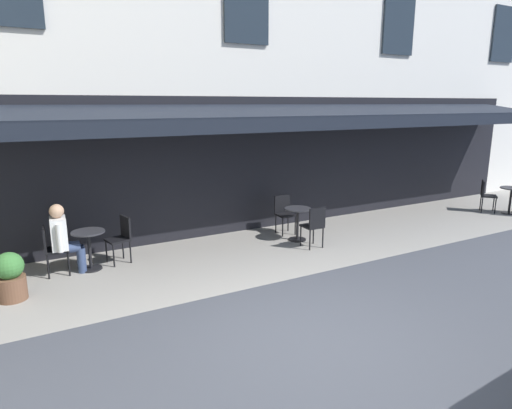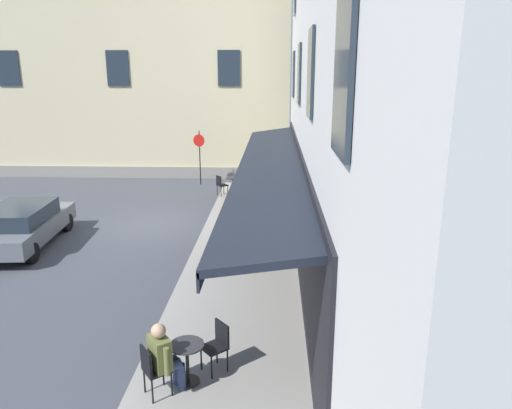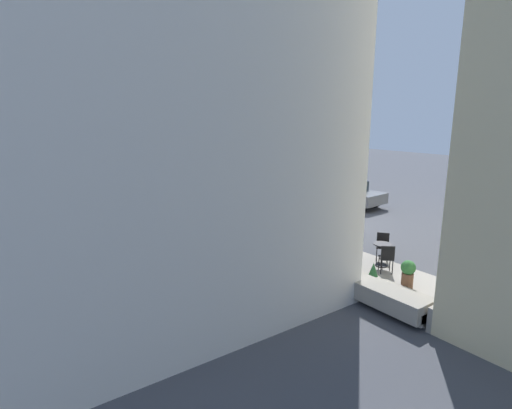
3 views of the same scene
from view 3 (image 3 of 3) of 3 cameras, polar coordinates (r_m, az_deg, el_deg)
The scene contains 24 objects.
ground_plane at distance 18.45m, azimuth 10.23°, elevation -2.65°, with size 70.00×70.00×0.00m, color #42444C.
sidewalk_cafe_terrace at distance 18.84m, azimuth -4.21°, elevation -2.16°, with size 20.50×3.20×0.01m, color gray.
cafe_building_facade at distance 16.88m, azimuth -25.35°, elevation 20.67°, with size 20.00×10.70×15.00m.
back_alley_steps at distance 11.04m, azimuth 18.39°, elevation -12.34°, with size 2.40×1.75×0.60m.
cafe_table_near_entrance at distance 23.87m, azimuth -10.16°, elevation 2.01°, with size 0.60×0.60×0.75m.
cafe_chair_black_back_row at distance 24.41m, azimuth -9.48°, elevation 2.40°, with size 0.56×0.56×0.91m.
cafe_chair_black_corner_right at distance 23.29m, azimuth -10.78°, elevation 1.87°, with size 0.56×0.56×0.91m.
cafe_table_mid_terrace at distance 14.15m, azimuth 5.23°, elevation -5.12°, with size 0.60×0.60×0.75m.
cafe_chair_black_facing_street at distance 13.66m, azimuth 6.85°, elevation -5.56°, with size 0.42×0.42×0.91m.
cafe_chair_black_under_awning at distance 14.50m, azimuth 3.23°, elevation -4.41°, with size 0.47×0.47×0.91m.
cafe_table_streetside at distance 13.63m, azimuth 17.47°, elevation -6.35°, with size 0.60×0.60×0.75m.
cafe_chair_black_near_door at distance 14.22m, azimuth 17.52°, elevation -5.34°, with size 0.56×0.56×0.91m.
cafe_chair_black_by_window at distance 13.03m, azimuth 18.07°, elevation -7.01°, with size 0.56×0.56×0.91m.
cafe_table_far_end at distance 17.77m, azimuth -3.23°, elevation -1.41°, with size 0.60×0.60×0.75m.
cafe_chair_black_corner_left at distance 18.10m, azimuth -1.55°, elevation -0.96°, with size 0.40×0.40×0.91m.
cafe_chair_black_kerbside at distance 17.47m, azimuth -5.04°, elevation -1.50°, with size 0.42×0.42×0.91m.
seated_patron_in_olive at distance 24.19m, azimuth -9.72°, elevation 2.65°, with size 0.61×0.63×1.29m.
seated_companion_in_white at distance 13.78m, azimuth 6.30°, elevation -4.72°, with size 0.56×0.67×1.31m.
no_parking_sign at distance 13.84m, azimuth 28.51°, elevation -1.43°, with size 0.19×0.57×2.60m.
potted_plant_entrance_left at distance 12.22m, azimuth 20.73°, elevation -9.04°, with size 0.41×0.41×0.81m.
potted_plant_by_steps at distance 12.93m, azimuth 9.41°, elevation -7.35°, with size 0.37×0.37×0.84m.
potted_plant_entrance_right at distance 11.90m, azimuth 16.25°, elevation -9.69°, with size 0.33×0.33×0.76m.
potted_plant_under_sign at distance 13.81m, azimuth 11.21°, elevation -6.21°, with size 0.44×0.44×0.79m.
parked_car_grey at distance 22.36m, azimuth 12.26°, elevation 1.79°, with size 4.43×2.13×1.33m.
Camera 3 is at (12.31, -12.89, 4.77)m, focal length 28.21 mm.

